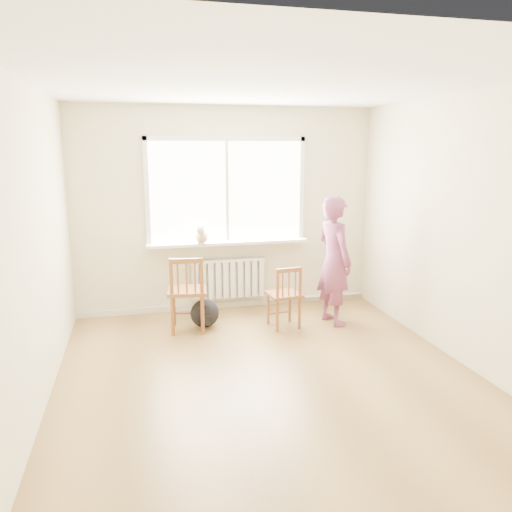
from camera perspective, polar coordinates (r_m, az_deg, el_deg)
floor at (r=4.93m, az=1.58°, el=-13.72°), size 4.50×4.50×0.00m
ceiling at (r=4.47m, az=1.80°, el=19.18°), size 4.50×4.50×0.00m
back_wall at (r=6.68m, az=-3.38°, el=5.25°), size 4.00×0.01×2.70m
window at (r=6.63m, az=-3.37°, el=7.90°), size 2.12×0.05×1.42m
windowsill at (r=6.64m, az=-3.17°, el=1.54°), size 2.15×0.22×0.04m
radiator at (r=6.77m, az=-3.15°, el=-2.52°), size 1.00×0.12×0.55m
heating_pipe at (r=7.21m, az=6.69°, el=-4.62°), size 1.40×0.04×0.04m
baseboard at (r=6.95m, az=-3.22°, el=-5.55°), size 4.00×0.03×0.08m
chair_left at (r=5.99m, az=-7.86°, el=-4.30°), size 0.51×0.49×0.93m
chair_right at (r=6.08m, az=3.37°, el=-4.67°), size 0.42×0.41×0.78m
person at (r=6.23m, az=8.93°, el=-0.54°), size 0.50×0.65×1.60m
cat at (r=6.48m, az=-6.25°, el=2.35°), size 0.22×0.39×0.26m
backpack at (r=6.19m, az=-5.89°, el=-6.54°), size 0.37×0.28×0.35m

